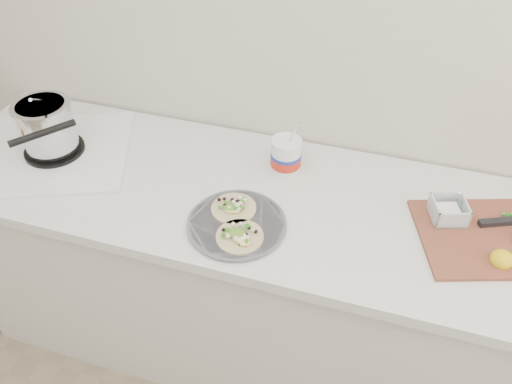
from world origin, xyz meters
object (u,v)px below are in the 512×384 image
(stove, at_px, (50,135))
(cutboard, at_px, (494,232))
(tub, at_px, (287,154))
(taco_plate, at_px, (237,222))

(stove, relative_size, cutboard, 1.22)
(tub, xyz_separation_m, cutboard, (0.66, -0.12, -0.05))
(tub, distance_m, cutboard, 0.67)
(stove, xyz_separation_m, cutboard, (1.46, 0.04, -0.06))
(taco_plate, relative_size, cutboard, 0.57)
(stove, bearing_deg, cutboard, -20.43)
(tub, relative_size, cutboard, 0.44)
(tub, bearing_deg, cutboard, -10.09)
(taco_plate, bearing_deg, stove, 168.41)
(stove, relative_size, tub, 2.77)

